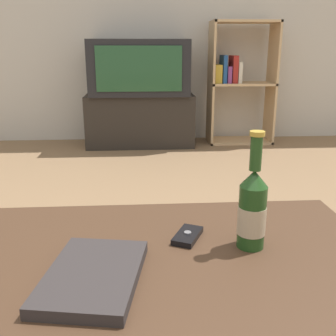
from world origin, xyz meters
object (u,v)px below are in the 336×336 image
beer_bottle (253,209)px  cell_phone (189,236)px  bookshelf (238,81)px  table_book (94,275)px  television (139,68)px  tv_stand (140,120)px

beer_bottle → cell_phone: 0.17m
bookshelf → table_book: 3.02m
beer_bottle → television: bearing=95.5°
beer_bottle → table_book: 0.37m
bookshelf → table_book: bookshelf is taller
tv_stand → television: television is taller
tv_stand → beer_bottle: bearing=-84.5°
table_book → television: bearing=97.8°
television → cell_phone: size_ratio=7.67×
television → beer_bottle: size_ratio=3.12×
bookshelf → beer_bottle: bearing=-102.8°
cell_phone → beer_bottle: bearing=6.3°
television → beer_bottle: bearing=-84.5°
tv_stand → bookshelf: 0.94m
television → table_book: (-0.09, -2.79, -0.27)m
cell_phone → table_book: table_book is taller
cell_phone → tv_stand: bearing=117.7°
bookshelf → television: bearing=-175.8°
cell_phone → table_book: bearing=-115.7°
bookshelf → beer_bottle: 2.81m
television → tv_stand: bearing=90.0°
tv_stand → bookshelf: (0.88, 0.06, 0.34)m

